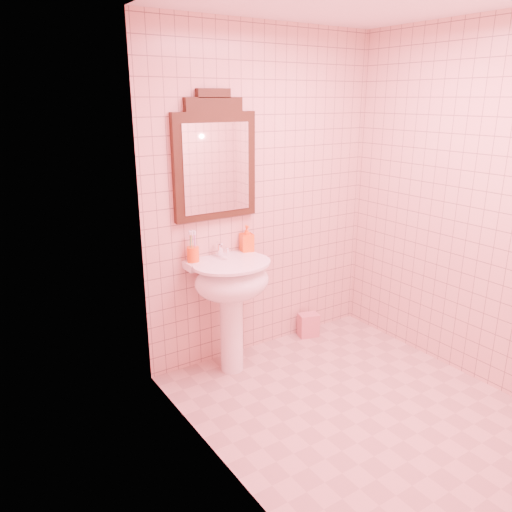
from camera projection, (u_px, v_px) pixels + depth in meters
floor at (355, 407)px, 3.34m from camera, size 2.20×2.20×0.00m
back_wall at (264, 197)px, 3.84m from camera, size 2.00×0.02×2.50m
pedestal_sink at (232, 288)px, 3.61m from camera, size 0.58×0.58×0.86m
faucet at (221, 250)px, 3.64m from camera, size 0.04×0.16×0.11m
mirror at (215, 161)px, 3.49m from camera, size 0.64×0.06×0.90m
toothbrush_cup at (193, 254)px, 3.54m from camera, size 0.09×0.09×0.20m
soap_dispenser at (247, 238)px, 3.77m from camera, size 0.11×0.11×0.20m
towel at (308, 325)px, 4.31m from camera, size 0.19×0.15×0.20m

